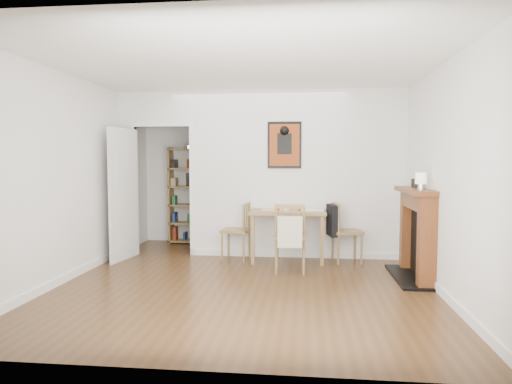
# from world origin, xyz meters

# --- Properties ---
(ground) EXTENTS (5.20, 5.20, 0.00)m
(ground) POSITION_xyz_m (0.00, 0.00, 0.00)
(ground) COLOR #503019
(ground) RESTS_ON ground
(room_shell) EXTENTS (5.20, 5.20, 5.20)m
(room_shell) POSITION_xyz_m (0.10, 1.34, 1.30)
(room_shell) COLOR silver
(room_shell) RESTS_ON ground
(dining_table) EXTENTS (1.12, 0.71, 0.77)m
(dining_table) POSITION_xyz_m (0.47, 1.10, 0.67)
(dining_table) COLOR olive
(dining_table) RESTS_ON ground
(chair_left) EXTENTS (0.49, 0.49, 0.87)m
(chair_left) POSITION_xyz_m (-0.33, 1.10, 0.44)
(chair_left) COLOR olive
(chair_left) RESTS_ON ground
(chair_right) EXTENTS (0.57, 0.52, 0.89)m
(chair_right) POSITION_xyz_m (1.32, 1.10, 0.46)
(chair_right) COLOR olive
(chair_right) RESTS_ON ground
(chair_front) EXTENTS (0.48, 0.54, 0.94)m
(chair_front) POSITION_xyz_m (0.53, 0.41, 0.48)
(chair_front) COLOR olive
(chair_front) RESTS_ON ground
(bookshelf) EXTENTS (0.74, 0.29, 1.75)m
(bookshelf) POSITION_xyz_m (-1.38, 2.40, 0.86)
(bookshelf) COLOR olive
(bookshelf) RESTS_ON ground
(fireplace) EXTENTS (0.45, 1.25, 1.16)m
(fireplace) POSITION_xyz_m (2.16, 0.25, 0.62)
(fireplace) COLOR brown
(fireplace) RESTS_ON ground
(red_glass) EXTENTS (0.07, 0.07, 0.09)m
(red_glass) POSITION_xyz_m (0.31, 1.05, 0.81)
(red_glass) COLOR maroon
(red_glass) RESTS_ON dining_table
(orange_fruit) EXTENTS (0.08, 0.08, 0.08)m
(orange_fruit) POSITION_xyz_m (0.65, 1.18, 0.80)
(orange_fruit) COLOR orange
(orange_fruit) RESTS_ON dining_table
(placemat) EXTENTS (0.46, 0.38, 0.00)m
(placemat) POSITION_xyz_m (0.28, 1.13, 0.77)
(placemat) COLOR beige
(placemat) RESTS_ON dining_table
(notebook) EXTENTS (0.33, 0.24, 0.02)m
(notebook) POSITION_xyz_m (0.83, 1.13, 0.77)
(notebook) COLOR white
(notebook) RESTS_ON dining_table
(mantel_lamp) EXTENTS (0.13, 0.13, 0.21)m
(mantel_lamp) POSITION_xyz_m (2.10, -0.10, 1.29)
(mantel_lamp) COLOR silver
(mantel_lamp) RESTS_ON fireplace
(ceramic_jar_a) EXTENTS (0.11, 0.11, 0.13)m
(ceramic_jar_a) POSITION_xyz_m (2.18, 0.35, 1.22)
(ceramic_jar_a) COLOR black
(ceramic_jar_a) RESTS_ON fireplace
(ceramic_jar_b) EXTENTS (0.09, 0.09, 0.11)m
(ceramic_jar_b) POSITION_xyz_m (2.18, 0.56, 1.22)
(ceramic_jar_b) COLOR black
(ceramic_jar_b) RESTS_ON fireplace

